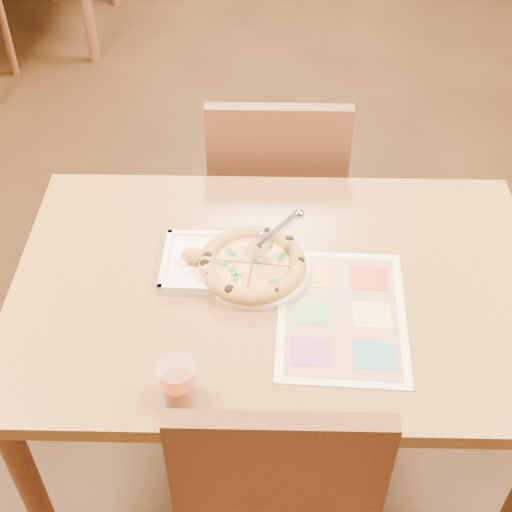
{
  "coord_description": "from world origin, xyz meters",
  "views": [
    {
      "loc": [
        -0.03,
        -1.21,
        1.96
      ],
      "look_at": [
        -0.05,
        0.04,
        0.77
      ],
      "focal_mm": 50.0,
      "sensor_mm": 36.0,
      "label": 1
    }
  ],
  "objects_px": {
    "plate": "(256,269)",
    "pizza": "(252,264)",
    "menu": "(342,314)",
    "chair_far": "(277,182)",
    "dining_table": "(277,307)",
    "pizza_cutter": "(273,236)",
    "glass_tumbler": "(177,385)",
    "appetizer_tray": "(221,264)"
  },
  "relations": [
    {
      "from": "appetizer_tray",
      "to": "menu",
      "type": "xyz_separation_m",
      "value": [
        0.29,
        -0.15,
        -0.01
      ]
    },
    {
      "from": "pizza_cutter",
      "to": "glass_tumbler",
      "type": "xyz_separation_m",
      "value": [
        -0.19,
        -0.41,
        -0.04
      ]
    },
    {
      "from": "plate",
      "to": "pizza",
      "type": "xyz_separation_m",
      "value": [
        -0.01,
        -0.01,
        0.02
      ]
    },
    {
      "from": "pizza_cutter",
      "to": "dining_table",
      "type": "bearing_deg",
      "value": -116.51
    },
    {
      "from": "plate",
      "to": "glass_tumbler",
      "type": "distance_m",
      "value": 0.41
    },
    {
      "from": "pizza",
      "to": "pizza_cutter",
      "type": "distance_m",
      "value": 0.09
    },
    {
      "from": "dining_table",
      "to": "chair_far",
      "type": "bearing_deg",
      "value": 90.0
    },
    {
      "from": "plate",
      "to": "appetizer_tray",
      "type": "relative_size",
      "value": 0.88
    },
    {
      "from": "pizza_cutter",
      "to": "pizza",
      "type": "bearing_deg",
      "value": -178.98
    },
    {
      "from": "plate",
      "to": "glass_tumbler",
      "type": "bearing_deg",
      "value": -111.88
    },
    {
      "from": "chair_far",
      "to": "glass_tumbler",
      "type": "bearing_deg",
      "value": 77.54
    },
    {
      "from": "pizza",
      "to": "pizza_cutter",
      "type": "xyz_separation_m",
      "value": [
        0.05,
        0.04,
        0.06
      ]
    },
    {
      "from": "dining_table",
      "to": "chair_far",
      "type": "distance_m",
      "value": 0.61
    },
    {
      "from": "chair_far",
      "to": "plate",
      "type": "relative_size",
      "value": 1.76
    },
    {
      "from": "dining_table",
      "to": "appetizer_tray",
      "type": "bearing_deg",
      "value": 159.98
    },
    {
      "from": "dining_table",
      "to": "pizza",
      "type": "distance_m",
      "value": 0.13
    },
    {
      "from": "pizza",
      "to": "glass_tumbler",
      "type": "distance_m",
      "value": 0.4
    },
    {
      "from": "pizza",
      "to": "chair_far",
      "type": "bearing_deg",
      "value": 83.56
    },
    {
      "from": "appetizer_tray",
      "to": "dining_table",
      "type": "bearing_deg",
      "value": -20.02
    },
    {
      "from": "glass_tumbler",
      "to": "appetizer_tray",
      "type": "bearing_deg",
      "value": 80.52
    },
    {
      "from": "appetizer_tray",
      "to": "chair_far",
      "type": "bearing_deg",
      "value": 75.46
    },
    {
      "from": "plate",
      "to": "glass_tumbler",
      "type": "xyz_separation_m",
      "value": [
        -0.15,
        -0.38,
        0.04
      ]
    },
    {
      "from": "plate",
      "to": "appetizer_tray",
      "type": "distance_m",
      "value": 0.09
    },
    {
      "from": "dining_table",
      "to": "chair_far",
      "type": "height_order",
      "value": "chair_far"
    },
    {
      "from": "plate",
      "to": "pizza",
      "type": "bearing_deg",
      "value": -148.51
    },
    {
      "from": "appetizer_tray",
      "to": "menu",
      "type": "height_order",
      "value": "appetizer_tray"
    },
    {
      "from": "plate",
      "to": "appetizer_tray",
      "type": "xyz_separation_m",
      "value": [
        -0.09,
        0.01,
        0.0
      ]
    },
    {
      "from": "chair_far",
      "to": "menu",
      "type": "bearing_deg",
      "value": 101.94
    },
    {
      "from": "plate",
      "to": "pizza",
      "type": "relative_size",
      "value": 1.01
    },
    {
      "from": "chair_far",
      "to": "menu",
      "type": "distance_m",
      "value": 0.73
    },
    {
      "from": "chair_far",
      "to": "pizza",
      "type": "height_order",
      "value": "chair_far"
    },
    {
      "from": "dining_table",
      "to": "glass_tumbler",
      "type": "distance_m",
      "value": 0.42
    },
    {
      "from": "dining_table",
      "to": "glass_tumbler",
      "type": "xyz_separation_m",
      "value": [
        -0.21,
        -0.34,
        0.13
      ]
    },
    {
      "from": "pizza",
      "to": "glass_tumbler",
      "type": "relative_size",
      "value": 2.59
    },
    {
      "from": "plate",
      "to": "pizza_cutter",
      "type": "height_order",
      "value": "pizza_cutter"
    },
    {
      "from": "plate",
      "to": "pizza_cutter",
      "type": "xyz_separation_m",
      "value": [
        0.04,
        0.03,
        0.08
      ]
    },
    {
      "from": "dining_table",
      "to": "appetizer_tray",
      "type": "height_order",
      "value": "appetizer_tray"
    },
    {
      "from": "pizza",
      "to": "appetizer_tray",
      "type": "height_order",
      "value": "appetizer_tray"
    },
    {
      "from": "pizza",
      "to": "menu",
      "type": "bearing_deg",
      "value": -32.6
    },
    {
      "from": "chair_far",
      "to": "plate",
      "type": "bearing_deg",
      "value": 84.41
    },
    {
      "from": "plate",
      "to": "menu",
      "type": "distance_m",
      "value": 0.25
    },
    {
      "from": "pizza",
      "to": "menu",
      "type": "xyz_separation_m",
      "value": [
        0.21,
        -0.14,
        -0.02
      ]
    }
  ]
}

